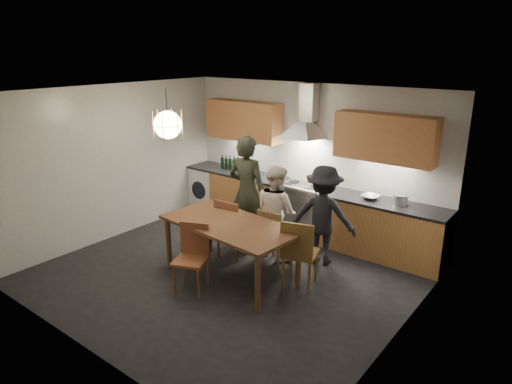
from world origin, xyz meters
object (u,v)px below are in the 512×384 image
Objects in this scene: mixing_bowl at (370,197)px; dining_table at (230,229)px; person_mid at (276,211)px; wine_bottles at (234,164)px; chair_back_left at (230,225)px; person_left at (247,192)px; chair_front at (192,252)px; person_right at (323,215)px; stock_pot at (401,200)px.

dining_table is at bearing -120.82° from mixing_bowl.
person_mid reaches higher than wine_bottles.
person_mid is 1.49m from mixing_bowl.
chair_back_left is (-0.42, 0.49, -0.19)m from dining_table.
person_mid is (0.58, -0.01, -0.19)m from person_left.
chair_front is 0.60× the size of person_right.
mixing_bowl is (1.18, 1.98, 0.20)m from dining_table.
chair_back_left is 0.65m from person_left.
person_right is at bearing -155.12° from chair_back_left.
wine_bottles is at bearing -32.06° from person_right.
person_left is 1.94m from mixing_bowl.
person_right is 0.87m from mixing_bowl.
person_left is 2.37m from stock_pot.
dining_table is at bearing 104.50° from person_mid.
chair_front is at bearing 95.54° from chair_back_left.
stock_pot is at bearing -128.15° from person_mid.
mixing_bowl is at bearing 38.21° from chair_front.
person_right reaches higher than mixing_bowl.
stock_pot is (1.86, 2.55, 0.45)m from chair_front.
chair_back_left is 1.05m from chair_front.
person_left is 8.57× the size of stock_pot.
mixing_bowl is 0.47m from stock_pot.
person_right is (1.21, 0.73, 0.22)m from chair_back_left.
person_left is 0.61m from person_mid.
stock_pot reaches higher than dining_table.
wine_bottles is at bearing -46.73° from person_left.
person_mid reaches higher than dining_table.
stock_pot reaches higher than mixing_bowl.
dining_table is 2.23× the size of chair_front.
chair_back_left is at bearing 16.83° from person_right.
person_left is at bearing -149.94° from mixing_bowl.
person_left reaches higher than person_mid.
wine_bottles reaches higher than chair_front.
person_left is at bearing 121.25° from dining_table.
stock_pot is at bearing 55.59° from dining_table.
person_right reaches higher than stock_pot.
person_left is 1.22× the size of person_right.
stock_pot is 3.26m from wine_bottles.
person_left is 6.65× the size of mixing_bowl.
person_mid reaches higher than chair_back_left.
mixing_bowl is (1.68, 0.97, 0.01)m from person_left.
person_right is (0.99, 1.76, 0.24)m from chair_front.
person_left is 2.79× the size of wine_bottles.
dining_table is 2.32m from mixing_bowl.
wine_bottles is (-1.11, 0.97, 0.11)m from person_left.
dining_table is 2.15× the size of chair_back_left.
chair_back_left is at bearing 135.84° from dining_table.
dining_table is 1.00m from person_mid.
dining_table is 1.34× the size of person_right.
dining_table is at bearing 46.19° from chair_front.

